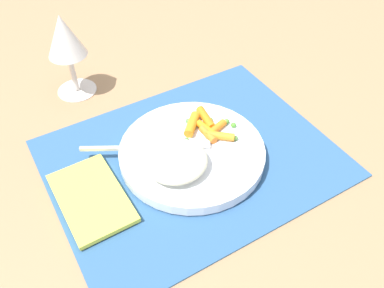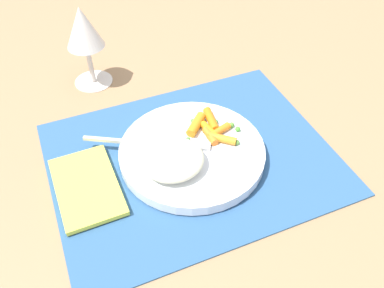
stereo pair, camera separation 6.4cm
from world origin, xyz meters
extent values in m
plane|color=#997551|center=(0.00, 0.00, 0.00)|extent=(2.40, 2.40, 0.00)
cube|color=#2D5684|center=(0.00, 0.00, 0.00)|extent=(0.45, 0.36, 0.01)
cylinder|color=white|center=(0.00, 0.00, 0.02)|extent=(0.24, 0.24, 0.02)
ellipsoid|color=beige|center=(-0.04, -0.02, 0.04)|extent=(0.10, 0.09, 0.03)
cylinder|color=orange|center=(0.03, 0.04, 0.03)|extent=(0.05, 0.05, 0.02)
cylinder|color=orange|center=(0.04, 0.02, 0.03)|extent=(0.02, 0.04, 0.01)
cylinder|color=orange|center=(0.05, 0.01, 0.03)|extent=(0.05, 0.03, 0.01)
cylinder|color=orange|center=(0.04, 0.01, 0.03)|extent=(0.01, 0.04, 0.01)
cylinder|color=orange|center=(0.05, -0.01, 0.03)|extent=(0.04, 0.04, 0.01)
cylinder|color=orange|center=(0.05, 0.04, 0.03)|extent=(0.02, 0.05, 0.01)
sphere|color=#568E3E|center=(0.07, -0.02, 0.03)|extent=(0.01, 0.01, 0.01)
sphere|color=#4E8C3D|center=(0.00, 0.02, 0.03)|extent=(0.01, 0.01, 0.01)
sphere|color=#54B635|center=(0.06, -0.01, 0.03)|extent=(0.01, 0.01, 0.01)
sphere|color=#5AA534|center=(0.05, 0.01, 0.03)|extent=(0.01, 0.01, 0.01)
sphere|color=green|center=(0.06, 0.04, 0.03)|extent=(0.01, 0.01, 0.01)
sphere|color=#52A345|center=(0.03, 0.06, 0.03)|extent=(0.01, 0.01, 0.01)
sphere|color=green|center=(0.09, 0.01, 0.03)|extent=(0.01, 0.01, 0.01)
sphere|color=#589735|center=(0.08, 0.02, 0.03)|extent=(0.01, 0.01, 0.01)
cube|color=silver|center=(0.01, 0.00, 0.03)|extent=(0.05, 0.04, 0.01)
cube|color=silver|center=(-0.08, 0.05, 0.03)|extent=(0.15, 0.09, 0.01)
cylinder|color=silver|center=(-0.10, 0.27, 0.00)|extent=(0.08, 0.08, 0.00)
cylinder|color=silver|center=(-0.10, 0.27, 0.04)|extent=(0.01, 0.01, 0.08)
cone|color=silver|center=(-0.10, 0.27, 0.12)|extent=(0.07, 0.07, 0.08)
cube|color=#EAE54C|center=(-0.17, 0.00, 0.01)|extent=(0.09, 0.15, 0.01)
camera|label=1|loc=(-0.23, -0.39, 0.49)|focal=37.96mm
camera|label=2|loc=(-0.18, -0.42, 0.49)|focal=37.96mm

